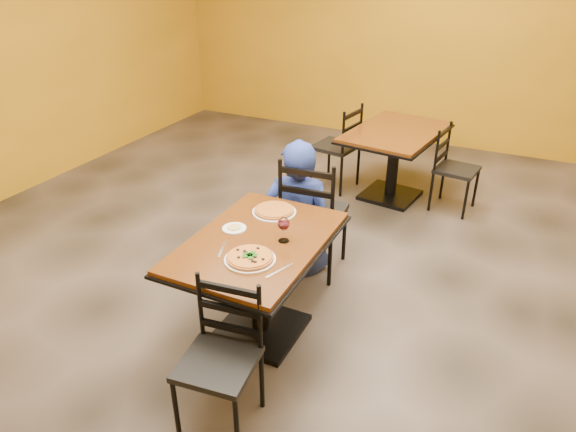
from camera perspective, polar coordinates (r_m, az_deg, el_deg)
The scene contains 18 objects.
floor at distance 4.09m, azimuth 0.32°, elevation -8.49°, with size 7.00×8.00×0.01m, color black.
wall_back at distance 7.19m, azimuth 15.00°, elevation 19.49°, with size 7.00×0.01×3.00m, color orange.
table_main at distance 3.41m, azimuth -3.27°, elevation -5.38°, with size 0.83×1.23×0.75m.
table_second at distance 5.50m, azimuth 11.69°, elevation 7.36°, with size 0.99×1.33×0.75m.
chair_main_near at distance 2.89m, azimuth -7.77°, elevation -15.92°, with size 0.39×0.39×0.87m, color black, non-canonical shape.
chair_main_far at distance 4.15m, azimuth 2.89°, elevation 0.31°, with size 0.46×0.46×1.02m, color black, non-canonical shape.
chair_second_left at distance 5.71m, azimuth 5.29°, elevation 7.63°, with size 0.42×0.42×0.94m, color black, non-canonical shape.
chair_second_right at distance 5.45m, azimuth 18.15°, elevation 4.85°, with size 0.39×0.39×0.85m, color black, non-canonical shape.
diner at distance 4.14m, azimuth 1.11°, elevation 1.10°, with size 0.57×0.38×1.12m, color navy.
plate_main at distance 3.09m, azimuth -4.22°, elevation -4.81°, with size 0.31×0.31×0.01m, color white.
pizza_main at distance 3.09m, azimuth -4.23°, elevation -4.56°, with size 0.28×0.28×0.02m, color maroon.
plate_far at distance 3.63m, azimuth -1.54°, elevation 0.45°, with size 0.31×0.31×0.01m, color white.
pizza_far at distance 3.62m, azimuth -1.54°, elevation 0.67°, with size 0.28×0.28×0.02m, color #C38825.
side_plate at distance 3.43m, azimuth -5.96°, elevation -1.37°, with size 0.16×0.16×0.01m, color white.
dip at distance 3.43m, azimuth -5.96°, elevation -1.24°, with size 0.09×0.09×0.01m, color tan.
wine_glass at distance 3.24m, azimuth -0.49°, elevation -1.40°, with size 0.08×0.08×0.18m, color white, non-canonical shape.
fork at distance 3.22m, azimuth -7.31°, elevation -3.65°, with size 0.01×0.19×0.00m, color silver.
knife at distance 2.99m, azimuth -0.93°, elevation -6.05°, with size 0.01×0.21×0.00m, color silver.
Camera 1 is at (1.41, -2.99, 2.41)m, focal length 32.16 mm.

